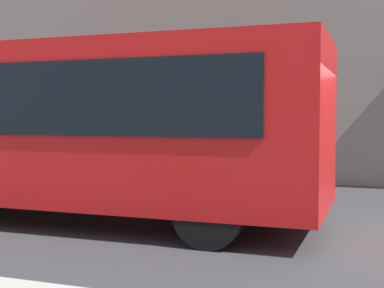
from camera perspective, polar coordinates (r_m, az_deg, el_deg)
ground_plane at (r=8.21m, az=13.91°, el=-9.98°), size 60.00×60.00×0.00m
red_bus at (r=9.53m, az=-13.65°, el=2.03°), size 9.05×2.54×3.08m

